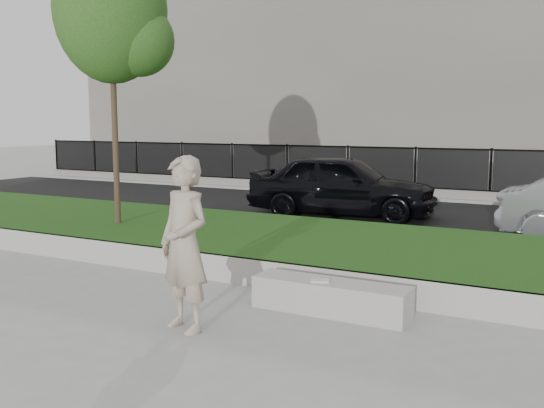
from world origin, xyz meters
The scene contains 12 objects.
ground centered at (0.00, 0.00, 0.00)m, with size 90.00×90.00×0.00m, color gray.
grass_bank centered at (0.00, 3.00, 0.20)m, with size 34.00×4.00×0.40m, color black.
grass_kerb centered at (0.00, 1.04, 0.20)m, with size 34.00×0.08×0.40m, color #A29E97.
street centered at (0.00, 8.50, 0.02)m, with size 34.00×7.00×0.04m, color black.
far_pavement centered at (0.00, 13.00, 0.06)m, with size 34.00×3.00×0.12m, color gray.
iron_fence centered at (0.00, 12.00, 0.54)m, with size 32.00×0.30×1.50m.
building_facade centered at (0.00, 20.00, 5.00)m, with size 34.00×10.00×10.00m, color slate.
stone_bench centered at (1.47, 0.42, 0.20)m, with size 1.98×0.50×0.41m, color #A29E97.
man centered at (0.25, -0.94, 1.00)m, with size 0.73×0.48×2.00m, color tan.
book centered at (1.36, 0.35, 0.42)m, with size 0.23×0.16×0.03m, color beige.
young_tree centered at (-3.86, 2.58, 4.37)m, with size 2.23×2.13×5.45m.
car_dark centered at (-1.21, 7.51, 0.82)m, with size 1.84×4.58×1.56m, color black.
Camera 1 is at (4.29, -6.36, 2.37)m, focal length 40.00 mm.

